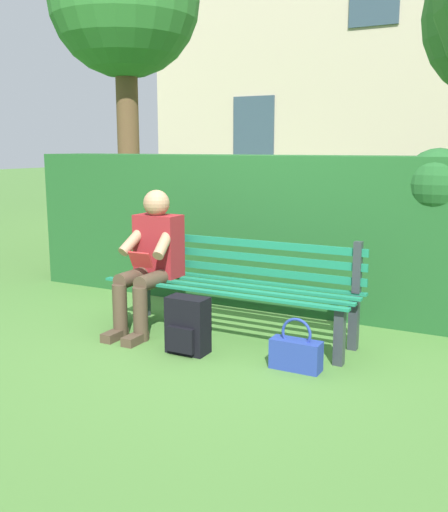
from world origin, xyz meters
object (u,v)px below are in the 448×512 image
Objects in this scene: backpack at (188,326)px; handbag at (296,353)px; park_bench at (234,283)px; person_seated at (151,257)px; tree_far at (122,8)px.

backpack reaches higher than handbag.
person_seated is at bearing 14.74° from park_bench.
person_seated reaches higher than backpack.
park_bench is 1.78× the size of person_seated.
park_bench is 4.89× the size of backpack.
person_seated is 0.79m from backpack.
tree_far is at bearing -47.78° from backpack.
backpack is (-0.57, 0.36, -0.41)m from person_seated.
park_bench is 0.60m from backpack.
tree_far reaches higher than backpack.
handbag is (-0.83, -0.06, -0.09)m from backpack.
tree_far is at bearing -40.64° from handbag.
handbag is (-1.40, 0.31, -0.49)m from person_seated.
handbag is at bearing 139.36° from tree_far.
park_bench is 0.45× the size of tree_far.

